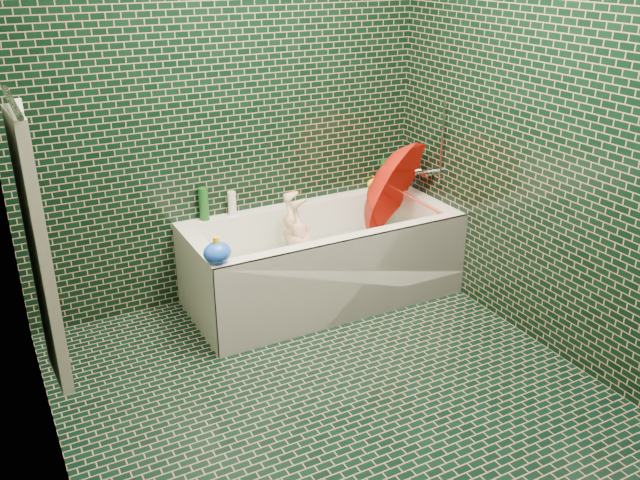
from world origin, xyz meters
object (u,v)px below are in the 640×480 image
umbrella (411,197)px  bath_toy (217,252)px  child (304,258)px  bathtub (323,269)px  rubber_duck (375,182)px

umbrella → bath_toy: 1.41m
child → bath_toy: size_ratio=4.58×
bath_toy → umbrella: bearing=-8.0°
bathtub → child: size_ratio=2.05×
umbrella → child: bearing=148.9°
rubber_duck → bath_toy: bearing=-137.9°
bathtub → rubber_duck: size_ratio=12.94×
child → bath_toy: bearing=-54.1°
bathtub → child: bearing=171.8°
bathtub → umbrella: bearing=-7.4°
umbrella → rubber_duck: size_ratio=5.13×
rubber_duck → bath_toy: bath_toy is taller
child → umbrella: 0.80m
child → umbrella: umbrella is taller
rubber_duck → umbrella: bearing=-72.0°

